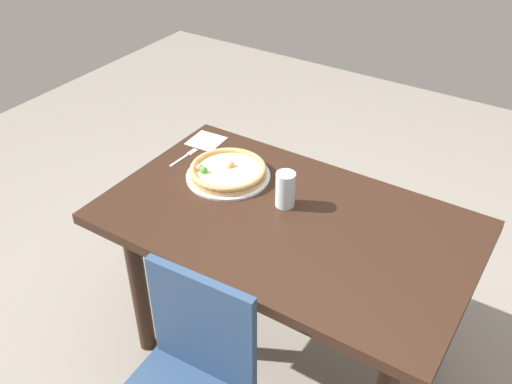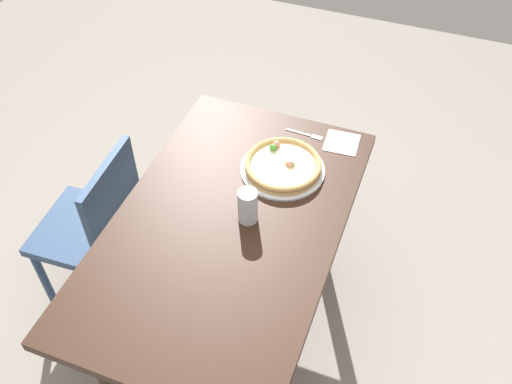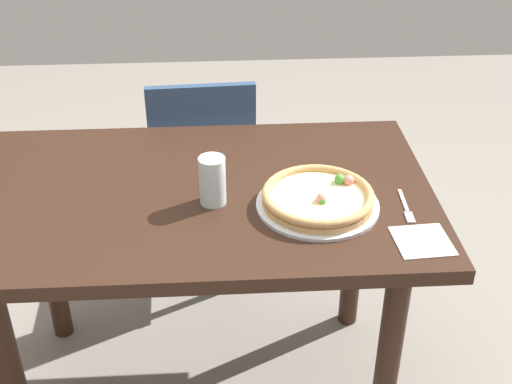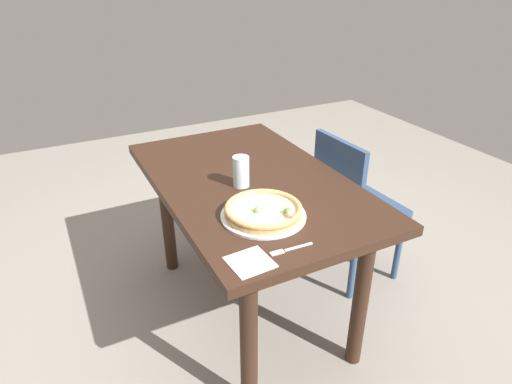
{
  "view_description": "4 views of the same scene",
  "coord_description": "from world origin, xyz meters",
  "px_view_note": "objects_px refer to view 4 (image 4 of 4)",
  "views": [
    {
      "loc": [
        0.79,
        -1.43,
        2.05
      ],
      "look_at": [
        -0.17,
        0.05,
        0.79
      ],
      "focal_mm": 39.81,
      "sensor_mm": 36.0,
      "label": 1
    },
    {
      "loc": [
        1.22,
        0.57,
        2.36
      ],
      "look_at": [
        -0.17,
        0.05,
        0.79
      ],
      "focal_mm": 39.63,
      "sensor_mm": 36.0,
      "label": 2
    },
    {
      "loc": [
        -0.07,
        1.65,
        1.8
      ],
      "look_at": [
        -0.17,
        0.05,
        0.79
      ],
      "focal_mm": 47.62,
      "sensor_mm": 36.0,
      "label": 3
    },
    {
      "loc": [
        -1.66,
        0.81,
        1.67
      ],
      "look_at": [
        -0.17,
        0.05,
        0.79
      ],
      "focal_mm": 31.11,
      "sensor_mm": 36.0,
      "label": 4
    }
  ],
  "objects_px": {
    "dining_table": "(250,200)",
    "plate": "(263,216)",
    "fork": "(288,250)",
    "napkin": "(250,262)",
    "drinking_glass": "(241,171)",
    "chair_near": "(352,204)",
    "pizza": "(264,210)"
  },
  "relations": [
    {
      "from": "dining_table",
      "to": "plate",
      "type": "relative_size",
      "value": 3.98
    },
    {
      "from": "plate",
      "to": "fork",
      "type": "height_order",
      "value": "plate"
    },
    {
      "from": "drinking_glass",
      "to": "pizza",
      "type": "bearing_deg",
      "value": 172.44
    },
    {
      "from": "chair_near",
      "to": "plate",
      "type": "height_order",
      "value": "chair_near"
    },
    {
      "from": "drinking_glass",
      "to": "napkin",
      "type": "height_order",
      "value": "drinking_glass"
    },
    {
      "from": "pizza",
      "to": "dining_table",
      "type": "bearing_deg",
      "value": -17.23
    },
    {
      "from": "fork",
      "to": "drinking_glass",
      "type": "distance_m",
      "value": 0.54
    },
    {
      "from": "dining_table",
      "to": "chair_near",
      "type": "bearing_deg",
      "value": -90.32
    },
    {
      "from": "chair_near",
      "to": "plate",
      "type": "distance_m",
      "value": 0.85
    },
    {
      "from": "dining_table",
      "to": "napkin",
      "type": "distance_m",
      "value": 0.65
    },
    {
      "from": "dining_table",
      "to": "fork",
      "type": "height_order",
      "value": "fork"
    },
    {
      "from": "plate",
      "to": "drinking_glass",
      "type": "height_order",
      "value": "drinking_glass"
    },
    {
      "from": "fork",
      "to": "napkin",
      "type": "relative_size",
      "value": 1.18
    },
    {
      "from": "chair_near",
      "to": "plate",
      "type": "xyz_separation_m",
      "value": [
        -0.33,
        0.73,
        0.29
      ]
    },
    {
      "from": "pizza",
      "to": "napkin",
      "type": "xyz_separation_m",
      "value": [
        -0.24,
        0.18,
        -0.03
      ]
    },
    {
      "from": "pizza",
      "to": "fork",
      "type": "height_order",
      "value": "pizza"
    },
    {
      "from": "plate",
      "to": "pizza",
      "type": "bearing_deg",
      "value": -152.07
    },
    {
      "from": "dining_table",
      "to": "pizza",
      "type": "height_order",
      "value": "pizza"
    },
    {
      "from": "pizza",
      "to": "drinking_glass",
      "type": "relative_size",
      "value": 2.21
    },
    {
      "from": "chair_near",
      "to": "plate",
      "type": "relative_size",
      "value": 2.6
    },
    {
      "from": "pizza",
      "to": "napkin",
      "type": "relative_size",
      "value": 2.2
    },
    {
      "from": "dining_table",
      "to": "napkin",
      "type": "height_order",
      "value": "napkin"
    },
    {
      "from": "plate",
      "to": "napkin",
      "type": "relative_size",
      "value": 2.42
    },
    {
      "from": "dining_table",
      "to": "napkin",
      "type": "bearing_deg",
      "value": 153.89
    },
    {
      "from": "fork",
      "to": "napkin",
      "type": "xyz_separation_m",
      "value": [
        -0.0,
        0.15,
        -0.0
      ]
    },
    {
      "from": "dining_table",
      "to": "fork",
      "type": "bearing_deg",
      "value": 166.88
    },
    {
      "from": "napkin",
      "to": "plate",
      "type": "bearing_deg",
      "value": -36.18
    },
    {
      "from": "chair_near",
      "to": "drinking_glass",
      "type": "xyz_separation_m",
      "value": [
        -0.04,
        0.69,
        0.36
      ]
    },
    {
      "from": "dining_table",
      "to": "chair_near",
      "type": "relative_size",
      "value": 1.53
    },
    {
      "from": "pizza",
      "to": "napkin",
      "type": "bearing_deg",
      "value": 143.61
    },
    {
      "from": "fork",
      "to": "plate",
      "type": "bearing_deg",
      "value": -94.5
    },
    {
      "from": "fork",
      "to": "pizza",
      "type": "bearing_deg",
      "value": -94.67
    }
  ]
}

